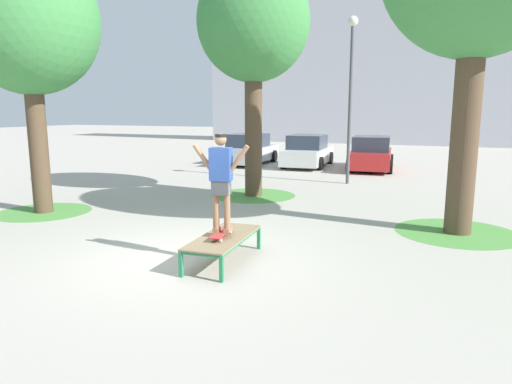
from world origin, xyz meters
The scene contains 14 objects.
ground_plane centered at (0.00, 0.00, 0.00)m, with size 120.00×120.00×0.00m, color #B2AA9E.
building_facade centered at (0.06, 31.92, 6.83)m, with size 30.50×4.00×13.66m, color silver.
skate_box centered at (0.67, 0.09, 0.41)m, with size 0.88×1.95×0.46m.
skateboard centered at (0.68, 0.03, 0.54)m, with size 0.32×0.82×0.09m.
skater centered at (0.67, 0.03, 1.53)m, with size 1.00×0.33×1.69m.
tree_near_left centered at (-5.49, 1.89, 4.74)m, with size 3.42×3.42×6.59m.
grass_patch_near_left centered at (-5.49, 1.89, 0.00)m, with size 2.39×2.39×0.01m, color #519342.
grass_patch_near_right centered at (4.52, 3.78, 0.00)m, with size 2.62×2.62×0.01m, color #519342.
tree_mid_back centered at (-1.31, 6.19, 5.12)m, with size 3.34×3.34×6.96m.
grass_patch_mid_back centered at (-1.31, 6.19, 0.00)m, with size 2.62×2.62×0.01m, color #519342.
car_silver centered at (-4.84, 14.05, 0.69)m, with size 2.02×4.25×1.50m.
car_white centered at (-1.86, 14.18, 0.69)m, with size 2.11×4.29×1.50m.
car_red centered at (1.11, 14.11, 0.69)m, with size 2.22×4.35×1.50m.
light_post centered at (0.94, 9.68, 3.83)m, with size 0.36×0.36×5.83m.
Camera 1 is at (4.15, -6.84, 2.63)m, focal length 32.12 mm.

